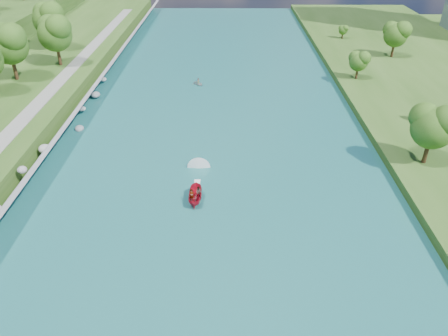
{
  "coord_description": "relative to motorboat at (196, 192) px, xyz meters",
  "views": [
    {
      "loc": [
        2.72,
        -39.95,
        35.19
      ],
      "look_at": [
        2.26,
        14.09,
        2.5
      ],
      "focal_mm": 35.0,
      "sensor_mm": 36.0,
      "label": 1
    }
  ],
  "objects": [
    {
      "name": "ground",
      "position": [
        1.68,
        -10.3,
        -0.91
      ],
      "size": [
        260.0,
        260.0,
        0.0
      ],
      "primitive_type": "plane",
      "color": "#2D5119",
      "rests_on": "ground"
    },
    {
      "name": "riverside_path",
      "position": [
        -30.82,
        9.7,
        2.64
      ],
      "size": [
        3.0,
        200.0,
        0.1
      ],
      "primitive_type": "cube",
      "color": "gray",
      "rests_on": "berm_west"
    },
    {
      "name": "raft",
      "position": [
        -2.24,
        44.43,
        -0.47
      ],
      "size": [
        3.43,
        3.55,
        1.47
      ],
      "rotation": [
        0.0,
        0.0,
        0.68
      ],
      "color": "#93979B",
      "rests_on": "river_water"
    },
    {
      "name": "motorboat",
      "position": [
        0.0,
        0.0,
        0.0
      ],
      "size": [
        3.6,
        19.18,
        2.15
      ],
      "rotation": [
        0.0,
        0.0,
        3.12
      ],
      "color": "#A80D1F",
      "rests_on": "river_water"
    },
    {
      "name": "riprap_bank",
      "position": [
        -24.17,
        9.1,
        0.89
      ],
      "size": [
        4.55,
        236.0,
        4.33
      ],
      "color": "slate",
      "rests_on": "ground"
    },
    {
      "name": "river_water",
      "position": [
        1.68,
        9.7,
        -0.86
      ],
      "size": [
        55.0,
        240.0,
        0.1
      ],
      "primitive_type": "cube",
      "color": "#18585B",
      "rests_on": "ground"
    },
    {
      "name": "trees_east",
      "position": [
        40.38,
        16.35,
        5.3
      ],
      "size": [
        18.98,
        133.98,
        11.22
      ],
      "color": "#2C4E14",
      "rests_on": "berm_east"
    }
  ]
}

